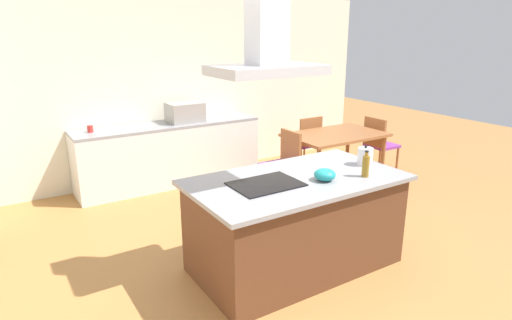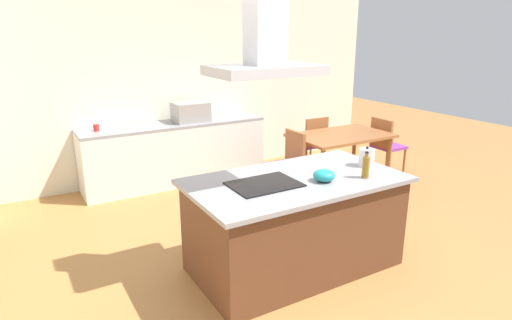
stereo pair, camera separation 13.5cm
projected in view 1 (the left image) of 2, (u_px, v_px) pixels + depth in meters
ground at (222, 212)px, 5.46m from camera, size 16.00×16.00×0.00m
wall_back at (165, 89)px, 6.48m from camera, size 7.20×0.10×2.70m
kitchen_island at (295, 223)px, 4.11m from camera, size 1.99×1.11×0.90m
cooktop at (266, 184)px, 3.81m from camera, size 0.60×0.44×0.01m
tea_kettle at (365, 156)px, 4.34m from camera, size 0.20×0.15×0.20m
olive_oil_bottle at (366, 166)px, 3.99m from camera, size 0.07×0.07×0.25m
mixing_bowl at (325, 175)px, 3.91m from camera, size 0.20×0.20×0.11m
back_counter at (170, 154)px, 6.38m from camera, size 2.68×0.62×0.90m
countertop_microwave at (185, 112)px, 6.35m from camera, size 0.50×0.38×0.28m
coffee_mug_red at (90, 129)px, 5.72m from camera, size 0.08×0.08×0.09m
dining_table at (335, 139)px, 6.33m from camera, size 1.40×0.90×0.75m
chair_at_left_end at (284, 159)px, 5.91m from camera, size 0.42×0.42×0.89m
chair_facing_back_wall at (306, 140)px, 6.92m from camera, size 0.42×0.42×0.89m
chair_at_right_end at (378, 141)px, 6.84m from camera, size 0.42×0.42×0.89m
range_hood at (267, 43)px, 3.46m from camera, size 0.90×0.55×0.78m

